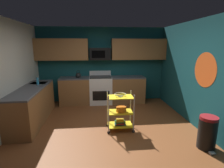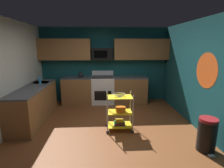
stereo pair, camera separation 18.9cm
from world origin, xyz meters
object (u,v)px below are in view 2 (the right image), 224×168
at_px(fruit_bowl, 120,95).
at_px(microwave, 102,54).
at_px(book_stack, 119,122).
at_px(trash_can, 207,135).
at_px(mixing_bowl_large, 121,109).
at_px(oven_range, 103,89).
at_px(rolling_cart, 119,112).
at_px(dish_soap_bottle, 40,80).
at_px(kettle, 81,75).

bearing_deg(fruit_bowl, microwave, 100.18).
xyz_separation_m(fruit_bowl, book_stack, (-0.00, 0.00, -0.69)).
xyz_separation_m(microwave, trash_can, (1.97, -3.08, -1.37)).
distance_m(fruit_bowl, book_stack, 0.69).
relative_size(fruit_bowl, mixing_bowl_large, 1.08).
relative_size(oven_range, mixing_bowl_large, 4.37).
distance_m(rolling_cart, trash_can, 1.84).
bearing_deg(microwave, trash_can, -57.39).
bearing_deg(dish_soap_bottle, mixing_bowl_large, -26.30).
height_order(fruit_bowl, kettle, kettle).
height_order(rolling_cart, trash_can, rolling_cart).
bearing_deg(trash_can, rolling_cart, 149.68).
height_order(microwave, book_stack, microwave).
xyz_separation_m(oven_range, rolling_cart, (0.39, -2.05, -0.02)).
bearing_deg(book_stack, kettle, 118.98).
xyz_separation_m(book_stack, dish_soap_bottle, (-2.17, 1.08, 0.83)).
xyz_separation_m(mixing_bowl_large, book_stack, (-0.02, 0.00, -0.33)).
relative_size(microwave, book_stack, 2.68).
bearing_deg(oven_range, kettle, -179.70).
height_order(microwave, trash_can, microwave).
bearing_deg(kettle, mixing_bowl_large, -60.50).
xyz_separation_m(oven_range, trash_can, (1.97, -2.98, -0.15)).
distance_m(fruit_bowl, trash_can, 1.92).
height_order(rolling_cart, kettle, kettle).
relative_size(microwave, trash_can, 1.06).
relative_size(rolling_cart, mixing_bowl_large, 3.63).
bearing_deg(dish_soap_bottle, kettle, 43.04).
bearing_deg(oven_range, dish_soap_bottle, -151.45).
bearing_deg(fruit_bowl, book_stack, 172.87).
distance_m(oven_range, rolling_cart, 2.09).
bearing_deg(microwave, rolling_cart, -79.82).
bearing_deg(dish_soap_bottle, book_stack, -26.56).
bearing_deg(dish_soap_bottle, microwave, 31.09).
relative_size(book_stack, kettle, 0.99).
distance_m(microwave, dish_soap_bottle, 2.19).
xyz_separation_m(rolling_cart, trash_can, (1.58, -0.93, -0.13)).
relative_size(kettle, trash_can, 0.40).
bearing_deg(book_stack, dish_soap_bottle, 153.44).
bearing_deg(trash_can, mixing_bowl_large, 149.29).
bearing_deg(rolling_cart, fruit_bowl, 0.00).
bearing_deg(rolling_cart, oven_range, 100.68).
height_order(book_stack, kettle, kettle).
bearing_deg(mixing_bowl_large, rolling_cart, -180.00).
distance_m(dish_soap_bottle, trash_can, 4.31).
bearing_deg(fruit_bowl, kettle, 118.98).
relative_size(mixing_bowl_large, dish_soap_bottle, 1.26).
bearing_deg(fruit_bowl, rolling_cart, 0.00).
bearing_deg(book_stack, microwave, 100.18).
bearing_deg(trash_can, fruit_bowl, 149.68).
distance_m(microwave, fruit_bowl, 2.34).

